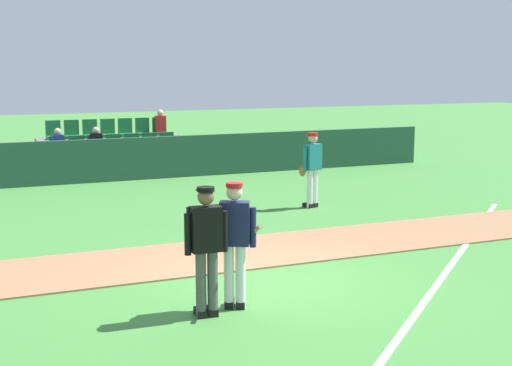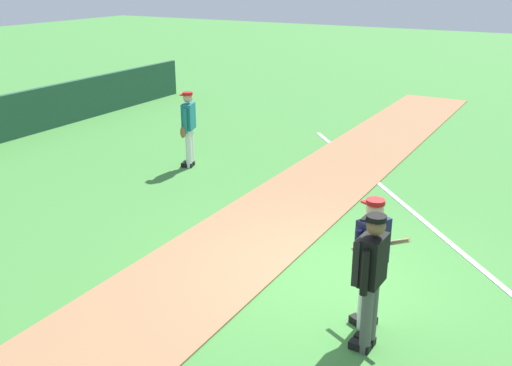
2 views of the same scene
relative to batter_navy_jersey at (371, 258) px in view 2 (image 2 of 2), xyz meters
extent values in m
plane|color=#42843A|center=(0.93, 0.92, -0.97)|extent=(80.00, 80.00, 0.00)
cube|color=#9E704C|center=(0.93, 2.66, -0.95)|extent=(28.00, 2.14, 0.03)
cube|color=white|center=(3.93, 0.42, -0.96)|extent=(9.00, 8.08, 0.01)
cylinder|color=white|center=(-0.08, 0.03, -0.52)|extent=(0.14, 0.14, 0.90)
cylinder|color=white|center=(0.06, -0.04, -0.52)|extent=(0.14, 0.14, 0.90)
cube|color=black|center=(-0.05, 0.09, -0.92)|extent=(0.22, 0.29, 0.10)
cube|color=black|center=(0.09, 0.02, -0.92)|extent=(0.22, 0.29, 0.10)
cube|color=#191E47|center=(-0.01, 0.00, 0.23)|extent=(0.46, 0.37, 0.60)
cylinder|color=#191E47|center=(-0.23, 0.11, 0.18)|extent=(0.09, 0.09, 0.55)
cylinder|color=#191E47|center=(0.22, -0.11, 0.18)|extent=(0.09, 0.09, 0.55)
sphere|color=beige|center=(-0.01, 0.00, 0.66)|extent=(0.22, 0.22, 0.22)
cylinder|color=#B21919|center=(-0.01, 0.00, 0.76)|extent=(0.23, 0.23, 0.06)
cube|color=#B21919|center=(0.03, 0.09, 0.73)|extent=(0.21, 0.19, 0.02)
cylinder|color=tan|center=(0.26, -0.02, 0.08)|extent=(0.18, 0.80, 0.41)
cylinder|color=#4C4C4C|center=(-0.55, -0.17, -0.52)|extent=(0.14, 0.14, 0.90)
cylinder|color=#4C4C4C|center=(-0.39, -0.17, -0.52)|extent=(0.14, 0.14, 0.90)
cube|color=black|center=(-0.55, -0.11, -0.92)|extent=(0.13, 0.26, 0.10)
cube|color=black|center=(-0.39, -0.11, -0.92)|extent=(0.13, 0.26, 0.10)
cube|color=black|center=(-0.47, -0.17, 0.23)|extent=(0.41, 0.24, 0.60)
cylinder|color=black|center=(-0.72, -0.16, 0.18)|extent=(0.09, 0.09, 0.55)
cylinder|color=black|center=(-0.22, -0.18, 0.18)|extent=(0.09, 0.09, 0.55)
sphere|color=brown|center=(-0.47, -0.17, 0.66)|extent=(0.22, 0.22, 0.22)
cylinder|color=black|center=(-0.47, -0.17, 0.76)|extent=(0.23, 0.23, 0.06)
cube|color=black|center=(-0.47, -0.07, 0.73)|extent=(0.18, 0.13, 0.02)
cube|color=black|center=(-0.46, -0.04, 0.23)|extent=(0.44, 0.10, 0.56)
cylinder|color=white|center=(4.11, 5.80, -0.52)|extent=(0.14, 0.14, 0.90)
cylinder|color=white|center=(4.27, 5.85, -0.52)|extent=(0.14, 0.14, 0.90)
cube|color=black|center=(4.10, 5.86, -0.92)|extent=(0.19, 0.28, 0.10)
cube|color=black|center=(4.25, 5.91, -0.92)|extent=(0.19, 0.28, 0.10)
cube|color=#197075|center=(4.19, 5.83, 0.23)|extent=(0.45, 0.33, 0.60)
cylinder|color=#197075|center=(3.95, 5.75, 0.18)|extent=(0.09, 0.09, 0.55)
cylinder|color=#197075|center=(4.43, 5.90, 0.18)|extent=(0.09, 0.09, 0.55)
sphere|color=tan|center=(4.19, 5.83, 0.66)|extent=(0.22, 0.22, 0.22)
cylinder|color=#B21919|center=(4.19, 5.83, 0.76)|extent=(0.23, 0.23, 0.06)
cube|color=#B21919|center=(4.16, 5.92, 0.73)|extent=(0.21, 0.17, 0.02)
ellipsoid|color=brown|center=(3.92, 5.79, -0.07)|extent=(0.23, 0.17, 0.28)
camera|label=1|loc=(-3.39, -8.78, 2.36)|focal=49.95mm
camera|label=2|loc=(-6.32, -1.96, 3.36)|focal=40.78mm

